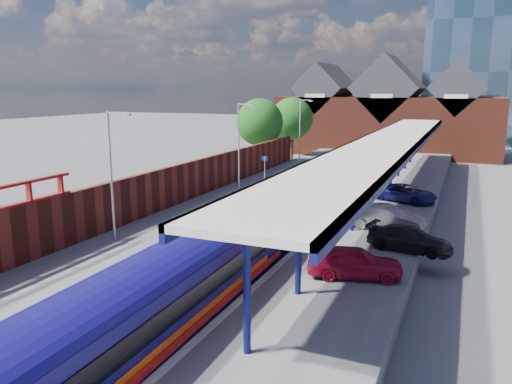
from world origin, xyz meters
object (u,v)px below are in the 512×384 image
Objects in this scene: parked_car_silver at (387,218)px; parked_car_blue at (406,193)px; train at (339,177)px; platform_sign at (265,165)px; parked_car_red at (355,262)px; parked_car_dark at (410,239)px; lamp_post_c at (240,140)px; lamp_post_b at (113,168)px; lamp_post_d at (301,127)px.

parked_car_blue is (0.10, 8.13, -0.09)m from parked_car_silver.
platform_sign reaches higher than train.
train is at bearing -1.06° from platform_sign.
parked_car_blue is at bearing 6.57° from parked_car_silver.
parked_car_dark is (1.79, 4.78, -0.08)m from parked_car_red.
lamp_post_c is at bearing 23.44° from parked_car_red.
parked_car_red is at bearing -161.02° from parked_car_blue.
lamp_post_b and lamp_post_d have the same top height.
lamp_post_d is at bearing 39.86° from parked_car_dark.
train is at bearing 35.46° from parked_car_silver.
parked_car_blue is at bearing -18.41° from train.
parked_car_red is 0.96× the size of parked_car_dark.
parked_car_blue is (5.43, -1.81, -0.50)m from train.
parked_car_red is (5.22, -18.21, -0.42)m from train.
lamp_post_c is 1.00× the size of lamp_post_d.
train is at bearing 91.30° from parked_car_blue.
platform_sign is at bearing 178.94° from train.
lamp_post_b is at bearing -113.72° from train.
parked_car_red reaches higher than parked_car_blue.
lamp_post_c reaches higher than platform_sign.
parked_car_silver is (5.33, -9.94, -0.41)m from train.
lamp_post_d is 1.64× the size of parked_car_dark.
lamp_post_d is 35.03m from parked_car_red.
parked_car_red is 0.91× the size of parked_car_blue.
parked_car_red is 16.40m from parked_car_blue.
parked_car_silver is at bearing 37.12° from parked_car_dark.
lamp_post_b is 1.00× the size of lamp_post_d.
lamp_post_c is (-7.86, -1.88, 2.87)m from train.
lamp_post_c is at bearing 63.65° from parked_car_dark.
parked_car_silver is 3.88m from parked_car_dark.
lamp_post_b is 21.12m from parked_car_blue.
parked_car_red is at bearing -173.53° from parked_car_silver.
lamp_post_c reaches higher than train.
lamp_post_b is 15.74m from parked_car_silver.
lamp_post_b is at bearing 118.17° from parked_car_dark.
train is 9.42× the size of lamp_post_b.
parked_car_dark is at bearing -152.57° from parked_car_blue.
parked_car_dark is at bearing -35.76° from parked_car_red.
lamp_post_b reaches higher than platform_sign.
lamp_post_d reaches higher than platform_sign.
train is at bearing 66.28° from lamp_post_b.
parked_car_silver is at bearing -40.39° from platform_sign.
parked_car_red reaches higher than parked_car_dark.
lamp_post_d is at bearing 90.00° from lamp_post_b.
parked_car_blue is at bearing 50.43° from lamp_post_b.
parked_car_blue is (13.28, 16.07, -3.37)m from lamp_post_b.
lamp_post_b reaches higher than parked_car_red.
lamp_post_d reaches higher than train.
lamp_post_b is 1.62× the size of parked_car_silver.
train is at bearing 39.06° from parked_car_dark.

